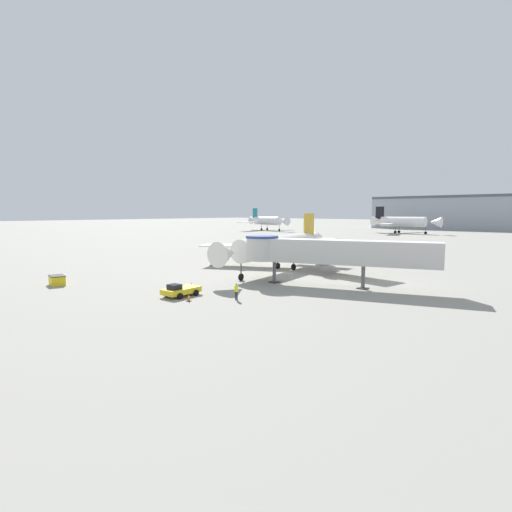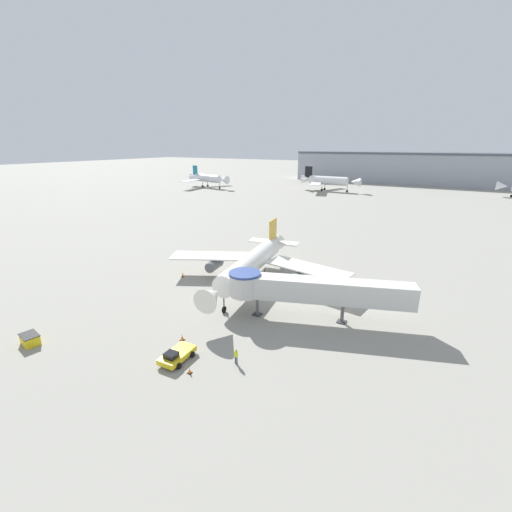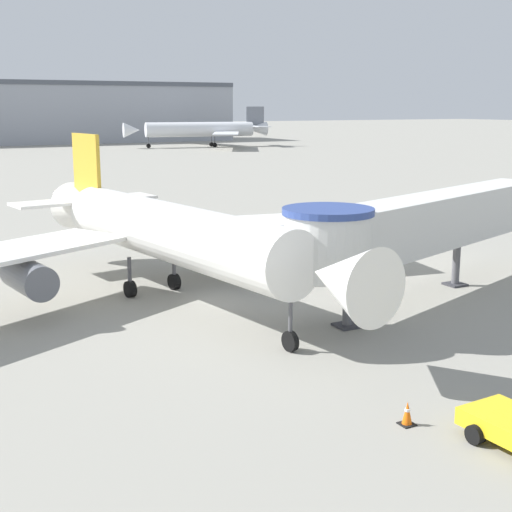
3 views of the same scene
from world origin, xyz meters
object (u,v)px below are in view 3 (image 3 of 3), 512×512
main_airplane (166,233)px  jet_bridge (418,224)px  background_jet_gray_tail (204,129)px  traffic_cone_near_nose (407,414)px

main_airplane → jet_bridge: bearing=-38.0°
jet_bridge → background_jet_gray_tail: 146.96m
background_jet_gray_tail → main_airplane: bearing=-15.6°
main_airplane → jet_bridge: (11.65, -6.46, 0.53)m
main_airplane → traffic_cone_near_nose: main_airplane is taller
main_airplane → traffic_cone_near_nose: (1.39, -18.24, -3.26)m
background_jet_gray_tail → traffic_cone_near_nose: bearing=-12.4°
main_airplane → traffic_cone_near_nose: bearing=-94.7°
traffic_cone_near_nose → jet_bridge: bearing=48.9°
jet_bridge → traffic_cone_near_nose: jet_bridge is taller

